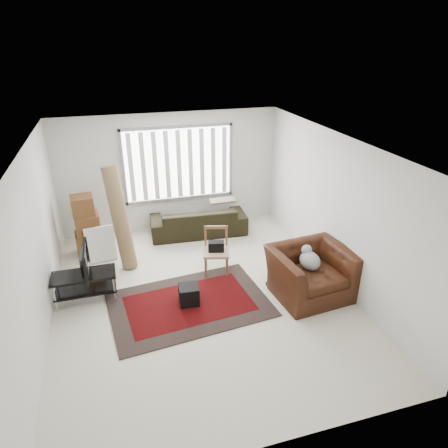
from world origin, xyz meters
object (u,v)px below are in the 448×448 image
object	(u,v)px
sofa	(198,217)
armchair	(311,270)
side_chair	(216,249)
tv_stand	(84,281)
moving_boxes	(87,228)

from	to	relation	value
sofa	armchair	size ratio (longest dim) A/B	1.50
side_chair	armchair	distance (m)	1.82
sofa	side_chair	bearing A→B (deg)	92.14
tv_stand	armchair	xyz separation A→B (m)	(3.80, -0.90, 0.12)
sofa	side_chair	size ratio (longest dim) A/B	2.42
tv_stand	armchair	bearing A→B (deg)	-13.38
armchair	tv_stand	bearing A→B (deg)	160.86
moving_boxes	side_chair	size ratio (longest dim) A/B	1.43
moving_boxes	side_chair	distance (m)	2.78
tv_stand	armchair	distance (m)	3.91
side_chair	tv_stand	bearing A→B (deg)	-159.12
side_chair	armchair	xyz separation A→B (m)	(1.40, -1.17, 0.00)
sofa	side_chair	world-z (taller)	side_chair
tv_stand	side_chair	bearing A→B (deg)	6.26
moving_boxes	armchair	world-z (taller)	moving_boxes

